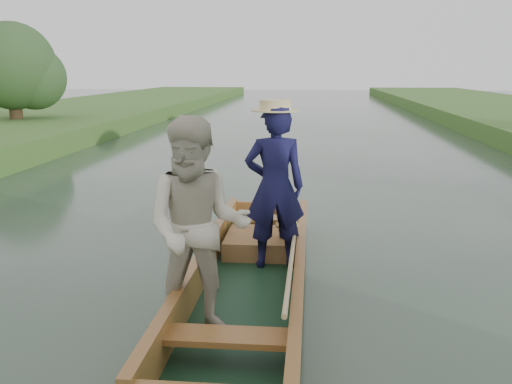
{
  "coord_description": "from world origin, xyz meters",
  "views": [
    {
      "loc": [
        0.6,
        -5.54,
        2.28
      ],
      "look_at": [
        0.0,
        0.6,
        0.95
      ],
      "focal_mm": 40.0,
      "sensor_mm": 36.0,
      "label": 1
    }
  ],
  "objects": [
    {
      "name": "punt",
      "position": [
        -0.09,
        -0.25,
        0.7
      ],
      "size": [
        1.36,
        5.0,
        1.94
      ],
      "color": "#13311C",
      "rests_on": "ground"
    },
    {
      "name": "trees_far",
      "position": [
        0.05,
        7.09,
        2.41
      ],
      "size": [
        22.58,
        13.78,
        4.53
      ],
      "color": "#47331E",
      "rests_on": "ground"
    },
    {
      "name": "ground",
      "position": [
        0.0,
        0.0,
        0.0
      ],
      "size": [
        120.0,
        120.0,
        0.0
      ],
      "primitive_type": "plane",
      "color": "#283D30",
      "rests_on": "ground"
    }
  ]
}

